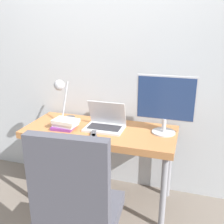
% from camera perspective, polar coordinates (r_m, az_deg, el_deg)
% --- Properties ---
extents(ground_plane, '(12.00, 12.00, 0.00)m').
position_cam_1_polar(ground_plane, '(2.49, -4.81, -21.71)').
color(ground_plane, '#70665B').
extents(wall_back, '(8.00, 0.05, 2.60)m').
position_cam_1_polar(wall_back, '(2.52, -0.10, 11.56)').
color(wall_back, silver).
rests_on(wall_back, ground_plane).
extents(desk, '(1.34, 0.57, 0.72)m').
position_cam_1_polar(desk, '(2.37, -2.65, -5.36)').
color(desk, '#B77542').
rests_on(desk, ground_plane).
extents(laptop, '(0.34, 0.24, 0.24)m').
position_cam_1_polar(laptop, '(2.34, -1.49, -2.40)').
color(laptop, silver).
rests_on(laptop, desk).
extents(monitor, '(0.49, 0.20, 0.50)m').
position_cam_1_polar(monitor, '(2.21, 11.59, 2.14)').
color(monitor, '#B7B7BC').
rests_on(monitor, desk).
extents(desk_lamp, '(0.11, 0.27, 0.42)m').
position_cam_1_polar(desk_lamp, '(2.43, -10.94, 4.29)').
color(desk_lamp, '#4C4C51').
rests_on(desk_lamp, desk).
extents(office_chair, '(0.55, 0.56, 1.06)m').
position_cam_1_polar(office_chair, '(1.70, -7.78, -19.10)').
color(office_chair, black).
rests_on(office_chair, ground_plane).
extents(book_stack, '(0.24, 0.20, 0.09)m').
position_cam_1_polar(book_stack, '(2.37, -10.18, -2.54)').
color(book_stack, '#753384').
rests_on(book_stack, desk).
extents(tv_remote, '(0.08, 0.16, 0.02)m').
position_cam_1_polar(tv_remote, '(2.20, -4.13, -4.96)').
color(tv_remote, '#4C4C51').
rests_on(tv_remote, desk).
extents(media_remote, '(0.11, 0.14, 0.02)m').
position_cam_1_polar(media_remote, '(2.13, -3.68, -5.72)').
color(media_remote, '#4C4C51').
rests_on(media_remote, desk).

